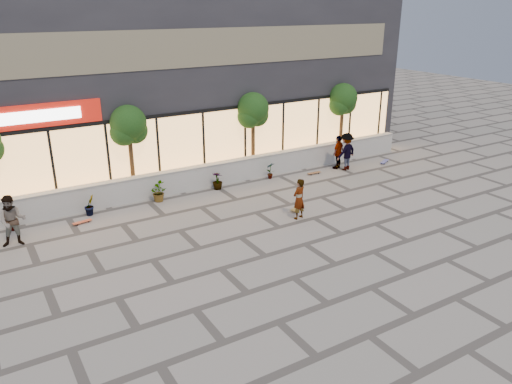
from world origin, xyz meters
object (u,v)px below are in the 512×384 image
skateboard_right_far (385,161)px  skater_right_far (346,152)px  tree_east (343,101)px  skater_right_near (338,152)px  tree_midwest (129,127)px  tree_mideast (253,112)px  skateboard_right_near (314,173)px  skater_left (13,221)px  skateboard_left (82,222)px  skateboard_center (298,207)px  skater_center (299,199)px

skateboard_right_far → skater_right_far: bearing=147.4°
tree_east → skater_right_near: (-1.57, -1.70, -2.14)m
tree_midwest → skater_right_far: 10.56m
tree_mideast → skateboard_right_near: (2.37, -1.83, -2.91)m
tree_east → skater_left: 16.87m
skateboard_left → tree_midwest: bearing=26.1°
tree_mideast → skateboard_center: tree_mideast is taller
skateboard_center → skater_right_far: bearing=4.5°
tree_east → skateboard_center: (-6.41, -5.02, -2.90)m
tree_east → tree_mideast: bearing=180.0°
skater_right_far → skateboard_left: bearing=-11.7°
skateboard_center → skateboard_right_far: skateboard_center is taller
tree_midwest → skateboard_right_near: tree_midwest is taller
skateboard_right_near → tree_mideast: bearing=143.9°
skater_right_far → skateboard_right_near: size_ratio=2.54×
skateboard_right_far → skateboard_right_near: bearing=146.6°
skateboard_center → skater_right_near: bearing=8.5°
tree_midwest → skater_center: size_ratio=2.44×
tree_mideast → skater_right_far: size_ratio=2.10×
tree_mideast → skater_right_near: 4.79m
skateboard_right_far → tree_midwest: bearing=142.3°
tree_mideast → skateboard_center: 5.87m
skateboard_center → skateboard_right_far: 8.04m
tree_east → skateboard_right_far: 3.85m
skater_left → skateboard_left: bearing=28.0°
skater_right_near → skateboard_right_far: 2.86m
skater_left → skateboard_right_far: 17.69m
skater_center → skateboard_center: (0.48, 0.73, -0.72)m
skateboard_center → skateboard_right_far: size_ratio=1.04×
tree_midwest → skater_right_near: (9.93, -1.70, -2.14)m
tree_mideast → tree_east: 5.50m
skater_left → skateboard_center: bearing=-1.3°
skater_right_far → tree_mideast: bearing=-37.4°
tree_east → skateboard_right_far: tree_east is taller
tree_east → skater_right_far: (-1.34, -2.04, -2.05)m
tree_midwest → skateboard_left: tree_midwest is taller
skater_center → tree_east: bearing=-155.2°
skateboard_center → skateboard_right_near: 4.58m
tree_east → skater_left: bearing=-171.0°
skater_left → skater_right_far: (15.19, 0.58, 0.02)m
skateboard_left → skateboard_right_far: bearing=-10.9°
tree_east → skater_right_far: tree_east is taller
skater_center → skateboard_right_near: (3.76, 3.93, -0.73)m
skater_center → skateboard_left: bearing=-42.7°
skater_center → skater_right_near: skater_right_near is taller
skater_left → skateboard_right_far: bearing=13.2°
tree_east → skater_right_near: bearing=-132.7°
skater_center → skateboard_right_far: bearing=-171.5°
tree_east → skater_right_near: 3.15m
tree_mideast → tree_east: bearing=0.0°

